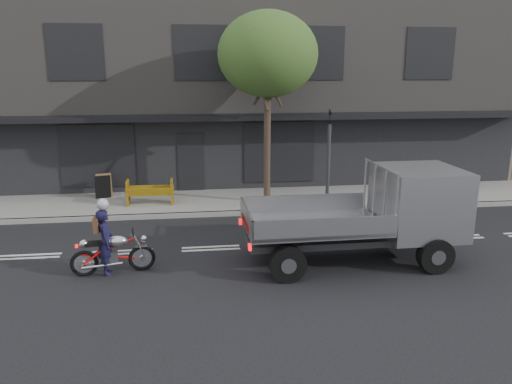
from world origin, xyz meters
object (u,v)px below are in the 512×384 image
at_px(motorcycle, 113,252).
at_px(rider, 106,242).
at_px(traffic_light_pole, 328,164).
at_px(sandwich_board, 103,187).
at_px(flatbed_ute, 399,206).
at_px(street_tree, 268,55).
at_px(construction_barrier, 150,193).

height_order(motorcycle, rider, rider).
bearing_deg(traffic_light_pole, rider, -145.02).
height_order(traffic_light_pole, sandwich_board, traffic_light_pole).
relative_size(traffic_light_pole, flatbed_ute, 0.64).
height_order(street_tree, flatbed_ute, street_tree).
xyz_separation_m(traffic_light_pole, construction_barrier, (-6.15, 0.79, -1.04)).
bearing_deg(traffic_light_pole, flatbed_ute, -83.18).
xyz_separation_m(motorcycle, sandwich_board, (-1.33, 6.76, 0.06)).
xyz_separation_m(traffic_light_pole, rider, (-6.76, -4.73, -0.85)).
xyz_separation_m(motorcycle, flatbed_ute, (7.18, -0.01, 0.90)).
distance_m(street_tree, construction_barrier, 6.25).
height_order(traffic_light_pole, motorcycle, traffic_light_pole).
height_order(construction_barrier, sandwich_board, construction_barrier).
distance_m(street_tree, motorcycle, 8.65).
bearing_deg(construction_barrier, flatbed_ute, -39.47).
xyz_separation_m(rider, flatbed_ute, (7.33, -0.01, 0.63)).
bearing_deg(motorcycle, rider, 171.78).
xyz_separation_m(motorcycle, rider, (-0.15, -0.00, 0.27)).
xyz_separation_m(motorcycle, construction_barrier, (0.46, 5.52, 0.08)).
relative_size(flatbed_ute, sandwich_board, 6.18).
relative_size(street_tree, motorcycle, 3.37).
bearing_deg(street_tree, construction_barrier, -179.17).
relative_size(street_tree, construction_barrier, 4.10).
bearing_deg(traffic_light_pole, motorcycle, -144.41).
distance_m(traffic_light_pole, construction_barrier, 6.29).
height_order(street_tree, construction_barrier, street_tree).
bearing_deg(flatbed_ute, street_tree, 113.87).
xyz_separation_m(street_tree, motorcycle, (-4.61, -5.58, -4.75)).
bearing_deg(motorcycle, traffic_light_pole, 27.34).
distance_m(rider, construction_barrier, 5.56).
bearing_deg(street_tree, sandwich_board, 168.76).
height_order(rider, construction_barrier, rider).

